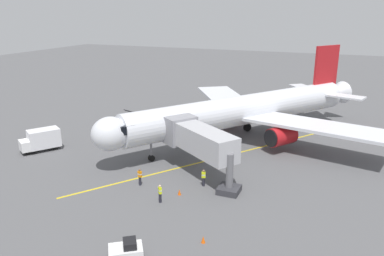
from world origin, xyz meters
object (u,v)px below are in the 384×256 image
Objects in this scene: jet_bridge at (196,139)px; ground_crew_marshaller at (204,178)px; ground_crew_wing_walker at (160,193)px; safety_cone_wing_port at (203,239)px; airplane at (246,110)px; ground_crew_loader at (140,177)px; safety_cone_nose_right at (179,192)px; baggage_cart_portside at (252,104)px; box_truck_rear_apron at (41,140)px; belt_loader_starboard_side at (144,117)px; safety_cone_nose_left at (112,148)px; tug_near_nose at (126,251)px.

jet_bridge is 6.13× the size of ground_crew_marshaller.
ground_crew_wing_walker is 3.11× the size of safety_cone_wing_port.
airplane is 20.66× the size of ground_crew_loader.
safety_cone_nose_right is at bearing 174.81° from ground_crew_loader.
box_truck_rear_apron is at bearing 58.87° from baggage_cart_portside.
jet_bridge is 3.64× the size of baggage_cart_portside.
jet_bridge is 6.13× the size of ground_crew_wing_walker.
jet_bridge is at bearing -93.50° from ground_crew_wing_walker.
safety_cone_wing_port is at bearing 127.26° from safety_cone_nose_right.
airplane is at bearing 101.15° from baggage_cart_portside.
baggage_cart_portside is at bearing -132.42° from belt_loader_starboard_side.
safety_cone_wing_port is (-25.15, 10.48, -1.11)m from box_truck_rear_apron.
airplane is 3.37× the size of jet_bridge.
jet_bridge is 2.28× the size of belt_loader_starboard_side.
airplane is 25.76m from box_truck_rear_apron.
safety_cone_nose_left is at bearing 101.90° from belt_loader_starboard_side.
airplane is 17.58m from baggage_cart_portside.
belt_loader_starboard_side is (10.75, -19.78, -0.17)m from ground_crew_loader.
tug_near_nose is 0.60× the size of belt_loader_starboard_side.
ground_crew_loader is 0.35× the size of box_truck_rear_apron.
baggage_cart_portside is 0.63× the size of belt_loader_starboard_side.
box_truck_rear_apron is (19.36, -6.15, 0.50)m from ground_crew_wing_walker.
tug_near_nose is at bearing 93.31° from baggage_cart_portside.
belt_loader_starboard_side is at bearing -78.10° from safety_cone_nose_left.
ground_crew_wing_walker is (2.38, 19.71, -3.12)m from airplane.
safety_cone_wing_port is (-4.80, 6.31, 0.00)m from safety_cone_nose_right.
belt_loader_starboard_side is 16.84m from box_truck_rear_apron.
safety_cone_nose_right is at bearing -52.74° from safety_cone_wing_port.
tug_near_nose is at bearing 145.56° from box_truck_rear_apron.
box_truck_rear_apron reaches higher than safety_cone_wing_port.
ground_crew_wing_walker is 3.11× the size of safety_cone_nose_right.
safety_cone_nose_left and safety_cone_nose_right have the same top height.
safety_cone_wing_port is (-9.22, 6.71, -0.61)m from ground_crew_loader.
ground_crew_wing_walker is at bearing 62.68° from ground_crew_marshaller.
airplane is 18.17m from safety_cone_nose_right.
airplane is 17.06m from belt_loader_starboard_side.
ground_crew_marshaller reaches higher than safety_cone_nose_right.
tug_near_nose is at bearing 93.66° from safety_cone_nose_right.
box_truck_rear_apron is at bearing 72.07° from belt_loader_starboard_side.
ground_crew_wing_walker is 8.42m from tug_near_nose.
box_truck_rear_apron is (21.74, -1.55, 0.50)m from ground_crew_marshaller.
box_truck_rear_apron is 8.95× the size of safety_cone_wing_port.
box_truck_rear_apron is 8.95× the size of safety_cone_nose_right.
safety_cone_nose_right is at bearing -86.34° from tug_near_nose.
ground_crew_loader is 3.11× the size of safety_cone_nose_left.
tug_near_nose is (-5.08, 10.63, -0.18)m from ground_crew_loader.
baggage_cart_portside is at bearing -88.51° from ground_crew_wing_walker.
baggage_cart_portside is at bearing -121.13° from box_truck_rear_apron.
ground_crew_marshaller is 3.11× the size of safety_cone_nose_left.
baggage_cart_portside reaches higher than safety_cone_nose_right.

